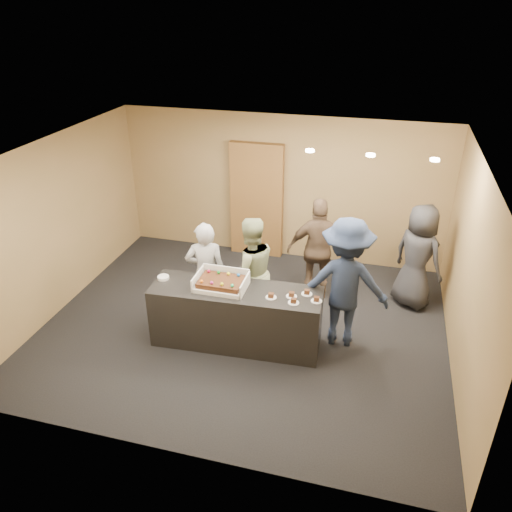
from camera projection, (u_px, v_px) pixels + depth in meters
The scene contains 17 objects.
room at pixel (243, 248), 7.05m from camera, with size 6.04×6.00×2.70m.
serving_counter at pixel (236, 316), 7.12m from camera, with size 2.40×0.70×0.90m, color black.
storage_cabinet at pixel (257, 201), 9.33m from camera, with size 1.00×0.15×2.19m, color brown.
cake_box at pixel (222, 284), 6.96m from camera, with size 0.71×0.49×0.21m.
sheet_cake at pixel (221, 282), 6.91m from camera, with size 0.61×0.42×0.12m.
plate_stack at pixel (163, 278), 7.16m from camera, with size 0.17×0.17×0.04m, color white.
slice_a at pixel (271, 296), 6.72m from camera, with size 0.15×0.15×0.07m.
slice_b at pixel (292, 295), 6.74m from camera, with size 0.15×0.15×0.07m.
slice_c at pixel (294, 301), 6.60m from camera, with size 0.15×0.15×0.07m.
slice_d at pixel (307, 293), 6.80m from camera, with size 0.15×0.15×0.07m.
slice_e at pixel (316, 300), 6.64m from camera, with size 0.15×0.15×0.07m.
person_server_grey at pixel (206, 273), 7.47m from camera, with size 0.60×0.39×1.65m, color #A8A9AD.
person_sage_man at pixel (250, 272), 7.43m from camera, with size 0.84×0.65×1.73m, color gray.
person_navy_man at pixel (345, 283), 6.93m from camera, with size 1.25×0.72×1.94m, color #1F2B46.
person_brown_extra at pixel (319, 250), 8.05m from camera, with size 1.02×0.42×1.74m, color brown.
person_dark_suit at pixel (418, 257), 7.85m from camera, with size 0.85×0.55×1.73m, color #2A2B2F.
ceiling_spotlights at pixel (371, 155), 6.50m from camera, with size 1.72×0.12×0.03m.
Camera 1 is at (1.80, -6.03, 4.55)m, focal length 35.00 mm.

